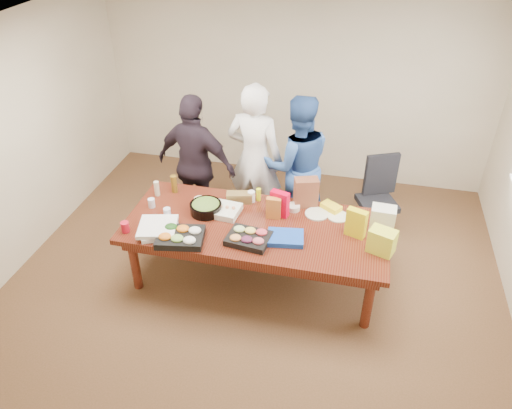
% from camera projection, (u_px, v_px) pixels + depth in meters
% --- Properties ---
extents(floor, '(5.50, 5.00, 0.02)m').
position_uv_depth(floor, '(256.00, 278.00, 5.61)').
color(floor, '#47301E').
rests_on(floor, ground).
extents(ceiling, '(5.50, 5.00, 0.02)m').
position_uv_depth(ceiling, '(256.00, 37.00, 4.08)').
color(ceiling, white).
rests_on(ceiling, wall_back).
extents(wall_back, '(5.50, 0.04, 2.70)m').
position_uv_depth(wall_back, '(296.00, 88.00, 6.86)').
color(wall_back, beige).
rests_on(wall_back, floor).
extents(wall_front, '(5.50, 0.04, 2.70)m').
position_uv_depth(wall_front, '(159.00, 391.00, 2.83)').
color(wall_front, beige).
rests_on(wall_front, floor).
extents(wall_left, '(0.04, 5.00, 2.70)m').
position_uv_depth(wall_left, '(14.00, 147.00, 5.36)').
color(wall_left, beige).
rests_on(wall_left, floor).
extents(conference_table, '(2.80, 1.20, 0.75)m').
position_uv_depth(conference_table, '(256.00, 252.00, 5.39)').
color(conference_table, '#4C1C0F').
rests_on(conference_table, floor).
extents(office_chair, '(0.67, 0.67, 1.00)m').
position_uv_depth(office_chair, '(378.00, 200.00, 6.03)').
color(office_chair, black).
rests_on(office_chair, floor).
extents(person_center, '(0.76, 0.55, 1.93)m').
position_uv_depth(person_center, '(255.00, 159.00, 5.95)').
color(person_center, white).
rests_on(person_center, floor).
extents(person_right, '(1.05, 0.93, 1.80)m').
position_uv_depth(person_right, '(297.00, 165.00, 5.95)').
color(person_right, '#2F56A1').
rests_on(person_right, floor).
extents(person_left, '(1.12, 0.64, 1.79)m').
position_uv_depth(person_left, '(196.00, 165.00, 5.97)').
color(person_left, black).
rests_on(person_left, floor).
extents(veggie_tray, '(0.53, 0.45, 0.07)m').
position_uv_depth(veggie_tray, '(180.00, 237.00, 4.95)').
color(veggie_tray, black).
rests_on(veggie_tray, conference_table).
extents(fruit_tray, '(0.46, 0.38, 0.06)m').
position_uv_depth(fruit_tray, '(249.00, 238.00, 4.94)').
color(fruit_tray, black).
rests_on(fruit_tray, conference_table).
extents(sheet_cake, '(0.44, 0.35, 0.07)m').
position_uv_depth(sheet_cake, '(221.00, 210.00, 5.35)').
color(sheet_cake, white).
rests_on(sheet_cake, conference_table).
extents(salad_bowl, '(0.37, 0.37, 0.11)m').
position_uv_depth(salad_bowl, '(206.00, 208.00, 5.34)').
color(salad_bowl, black).
rests_on(salad_bowl, conference_table).
extents(chip_bag_blue, '(0.40, 0.32, 0.05)m').
position_uv_depth(chip_bag_blue, '(285.00, 238.00, 4.95)').
color(chip_bag_blue, blue).
rests_on(chip_bag_blue, conference_table).
extents(chip_bag_red, '(0.22, 0.14, 0.29)m').
position_uv_depth(chip_bag_red, '(280.00, 204.00, 5.25)').
color(chip_bag_red, red).
rests_on(chip_bag_red, conference_table).
extents(chip_bag_yellow, '(0.22, 0.15, 0.31)m').
position_uv_depth(chip_bag_yellow, '(356.00, 223.00, 4.94)').
color(chip_bag_yellow, yellow).
rests_on(chip_bag_yellow, conference_table).
extents(chip_bag_orange, '(0.16, 0.08, 0.25)m').
position_uv_depth(chip_bag_orange, '(274.00, 208.00, 5.23)').
color(chip_bag_orange, '#C76F2A').
rests_on(chip_bag_orange, conference_table).
extents(mayo_jar, '(0.11, 0.11, 0.13)m').
position_uv_depth(mayo_jar, '(251.00, 196.00, 5.52)').
color(mayo_jar, white).
rests_on(mayo_jar, conference_table).
extents(mustard_bottle, '(0.07, 0.07, 0.15)m').
position_uv_depth(mustard_bottle, '(259.00, 194.00, 5.54)').
color(mustard_bottle, '#E9FF12').
rests_on(mustard_bottle, conference_table).
extents(dressing_bottle, '(0.08, 0.08, 0.22)m').
position_uv_depth(dressing_bottle, '(174.00, 184.00, 5.66)').
color(dressing_bottle, brown).
rests_on(dressing_bottle, conference_table).
extents(ranch_bottle, '(0.08, 0.08, 0.18)m').
position_uv_depth(ranch_bottle, '(157.00, 189.00, 5.62)').
color(ranch_bottle, beige).
rests_on(ranch_bottle, conference_table).
extents(banana_bunch, '(0.25, 0.23, 0.07)m').
position_uv_depth(banana_bunch, '(331.00, 207.00, 5.39)').
color(banana_bunch, yellow).
rests_on(banana_bunch, conference_table).
extents(bread_loaf, '(0.31, 0.19, 0.12)m').
position_uv_depth(bread_loaf, '(239.00, 197.00, 5.52)').
color(bread_loaf, brown).
rests_on(bread_loaf, conference_table).
extents(kraft_bag, '(0.29, 0.22, 0.34)m').
position_uv_depth(kraft_bag, '(306.00, 192.00, 5.40)').
color(kraft_bag, brown).
rests_on(kraft_bag, conference_table).
extents(red_cup, '(0.10, 0.10, 0.11)m').
position_uv_depth(red_cup, '(125.00, 227.00, 5.06)').
color(red_cup, red).
rests_on(red_cup, conference_table).
extents(clear_cup_a, '(0.10, 0.10, 0.11)m').
position_uv_depth(clear_cup_a, '(167.00, 213.00, 5.27)').
color(clear_cup_a, silver).
rests_on(clear_cup_a, conference_table).
extents(clear_cup_b, '(0.09, 0.09, 0.11)m').
position_uv_depth(clear_cup_b, '(152.00, 203.00, 5.44)').
color(clear_cup_b, white).
rests_on(clear_cup_b, conference_table).
extents(pizza_box_lower, '(0.51, 0.51, 0.04)m').
position_uv_depth(pizza_box_lower, '(160.00, 229.00, 5.08)').
color(pizza_box_lower, white).
rests_on(pizza_box_lower, conference_table).
extents(pizza_box_upper, '(0.47, 0.47, 0.04)m').
position_uv_depth(pizza_box_upper, '(158.00, 227.00, 5.04)').
color(pizza_box_upper, white).
rests_on(pizza_box_upper, pizza_box_lower).
extents(plate_a, '(0.24, 0.24, 0.01)m').
position_uv_depth(plate_a, '(338.00, 216.00, 5.30)').
color(plate_a, silver).
rests_on(plate_a, conference_table).
extents(plate_b, '(0.28, 0.28, 0.02)m').
position_uv_depth(plate_b, '(317.00, 214.00, 5.34)').
color(plate_b, silver).
rests_on(plate_b, conference_table).
extents(dip_bowl_a, '(0.17, 0.17, 0.06)m').
position_uv_depth(dip_bowl_a, '(293.00, 207.00, 5.40)').
color(dip_bowl_a, beige).
rests_on(dip_bowl_a, conference_table).
extents(dip_bowl_b, '(0.17, 0.17, 0.05)m').
position_uv_depth(dip_bowl_b, '(200.00, 200.00, 5.53)').
color(dip_bowl_b, beige).
rests_on(dip_bowl_b, conference_table).
extents(grocery_bag_white, '(0.26, 0.19, 0.27)m').
position_uv_depth(grocery_bag_white, '(383.00, 219.00, 5.05)').
color(grocery_bag_white, silver).
rests_on(grocery_bag_white, conference_table).
extents(grocery_bag_yellow, '(0.30, 0.25, 0.25)m').
position_uv_depth(grocery_bag_yellow, '(382.00, 241.00, 4.75)').
color(grocery_bag_yellow, yellow).
rests_on(grocery_bag_yellow, conference_table).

